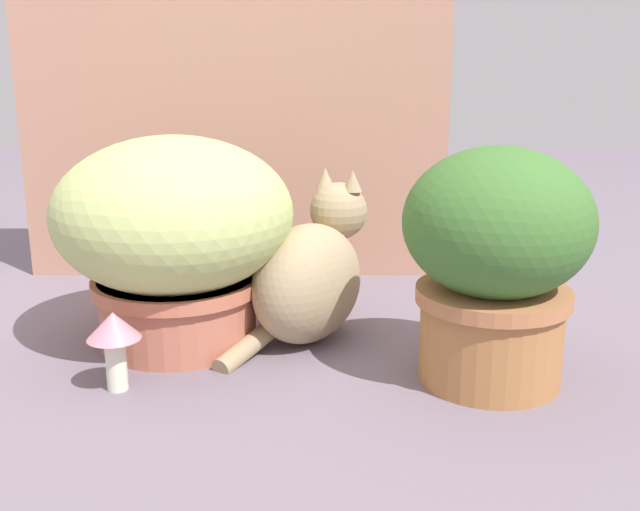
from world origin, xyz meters
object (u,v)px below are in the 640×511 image
object	(u,v)px
grass_planter	(176,232)
cat	(313,275)
mushroom_ornament_pink	(115,334)
leafy_planter	(497,257)

from	to	relation	value
grass_planter	cat	size ratio (longest dim) A/B	1.28
cat	mushroom_ornament_pink	xyz separation A→B (m)	(-0.31, -0.23, -0.03)
grass_planter	mushroom_ornament_pink	size ratio (longest dim) A/B	3.28
cat	grass_planter	bearing A→B (deg)	-174.28
grass_planter	mushroom_ornament_pink	bearing A→B (deg)	-107.07
grass_planter	cat	distance (m)	0.26
leafy_planter	mushroom_ornament_pink	distance (m)	0.61
grass_planter	leafy_planter	bearing A→B (deg)	-17.25
cat	mushroom_ornament_pink	world-z (taller)	cat
cat	mushroom_ornament_pink	size ratio (longest dim) A/B	2.57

